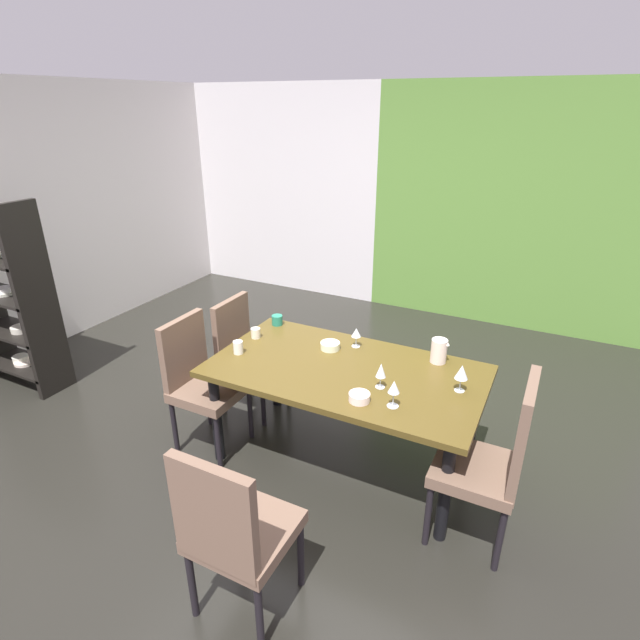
{
  "coord_description": "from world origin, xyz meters",
  "views": [
    {
      "loc": [
        1.73,
        -2.69,
        2.3
      ],
      "look_at": [
        0.24,
        0.26,
        0.85
      ],
      "focal_mm": 28.0,
      "sensor_mm": 36.0,
      "label": 1
    }
  ],
  "objects_px": {
    "chair_head_near": "(233,529)",
    "chair_right_near": "(495,458)",
    "display_shelf": "(7,294)",
    "chair_left_far": "(246,348)",
    "cup_corner": "(238,347)",
    "serving_bowl_south": "(330,346)",
    "cup_near_shelf": "(256,333)",
    "pitcher_left": "(439,351)",
    "serving_bowl_west": "(359,397)",
    "wine_glass_center": "(394,388)",
    "wine_glass_north": "(356,333)",
    "dining_table": "(345,379)",
    "chair_left_near": "(200,378)",
    "wine_glass_near_window": "(462,373)",
    "cup_rear": "(277,320)",
    "wine_glass_east": "(381,371)"
  },
  "relations": [
    {
      "from": "chair_head_near",
      "to": "chair_right_near",
      "type": "xyz_separation_m",
      "value": [
        0.97,
        1.0,
        0.02
      ]
    },
    {
      "from": "display_shelf",
      "to": "chair_left_far",
      "type": "bearing_deg",
      "value": 16.05
    },
    {
      "from": "display_shelf",
      "to": "cup_corner",
      "type": "xyz_separation_m",
      "value": [
        2.22,
        0.16,
        -0.06
      ]
    },
    {
      "from": "serving_bowl_south",
      "to": "cup_near_shelf",
      "type": "xyz_separation_m",
      "value": [
        -0.56,
        -0.08,
        0.01
      ]
    },
    {
      "from": "pitcher_left",
      "to": "serving_bowl_west",
      "type": "bearing_deg",
      "value": -112.96
    },
    {
      "from": "wine_glass_center",
      "to": "serving_bowl_south",
      "type": "relative_size",
      "value": 1.22
    },
    {
      "from": "chair_left_far",
      "to": "wine_glass_north",
      "type": "height_order",
      "value": "chair_left_far"
    },
    {
      "from": "wine_glass_center",
      "to": "cup_near_shelf",
      "type": "xyz_separation_m",
      "value": [
        -1.19,
        0.4,
        -0.08
      ]
    },
    {
      "from": "serving_bowl_south",
      "to": "cup_near_shelf",
      "type": "distance_m",
      "value": 0.57
    },
    {
      "from": "display_shelf",
      "to": "wine_glass_north",
      "type": "distance_m",
      "value": 2.97
    },
    {
      "from": "chair_right_near",
      "to": "pitcher_left",
      "type": "bearing_deg",
      "value": 37.4
    },
    {
      "from": "cup_corner",
      "to": "wine_glass_center",
      "type": "bearing_deg",
      "value": -7.07
    },
    {
      "from": "pitcher_left",
      "to": "dining_table",
      "type": "bearing_deg",
      "value": -144.86
    },
    {
      "from": "dining_table",
      "to": "chair_left_near",
      "type": "distance_m",
      "value": 1.03
    },
    {
      "from": "wine_glass_near_window",
      "to": "cup_corner",
      "type": "height_order",
      "value": "wine_glass_near_window"
    },
    {
      "from": "cup_corner",
      "to": "wine_glass_near_window",
      "type": "bearing_deg",
      "value": 7.51
    },
    {
      "from": "display_shelf",
      "to": "chair_right_near",
      "type": "bearing_deg",
      "value": 0.26
    },
    {
      "from": "chair_right_near",
      "to": "chair_left_near",
      "type": "relative_size",
      "value": 1.09
    },
    {
      "from": "serving_bowl_west",
      "to": "wine_glass_near_window",
      "type": "bearing_deg",
      "value": 37.01
    },
    {
      "from": "chair_right_near",
      "to": "chair_left_far",
      "type": "bearing_deg",
      "value": 74.35
    },
    {
      "from": "dining_table",
      "to": "display_shelf",
      "type": "relative_size",
      "value": 1.08
    },
    {
      "from": "chair_right_near",
      "to": "wine_glass_near_window",
      "type": "bearing_deg",
      "value": 39.74
    },
    {
      "from": "cup_rear",
      "to": "dining_table",
      "type": "bearing_deg",
      "value": -27.64
    },
    {
      "from": "serving_bowl_west",
      "to": "cup_near_shelf",
      "type": "bearing_deg",
      "value": 156.29
    },
    {
      "from": "chair_head_near",
      "to": "chair_right_near",
      "type": "distance_m",
      "value": 1.4
    },
    {
      "from": "wine_glass_east",
      "to": "wine_glass_north",
      "type": "relative_size",
      "value": 1.16
    },
    {
      "from": "chair_left_near",
      "to": "cup_rear",
      "type": "distance_m",
      "value": 0.74
    },
    {
      "from": "chair_left_near",
      "to": "cup_rear",
      "type": "relative_size",
      "value": 11.61
    },
    {
      "from": "chair_right_near",
      "to": "wine_glass_near_window",
      "type": "distance_m",
      "value": 0.52
    },
    {
      "from": "cup_near_shelf",
      "to": "cup_rear",
      "type": "distance_m",
      "value": 0.27
    },
    {
      "from": "chair_head_near",
      "to": "wine_glass_near_window",
      "type": "bearing_deg",
      "value": 62.6
    },
    {
      "from": "dining_table",
      "to": "display_shelf",
      "type": "distance_m",
      "value": 2.99
    },
    {
      "from": "wine_glass_east",
      "to": "serving_bowl_south",
      "type": "height_order",
      "value": "wine_glass_east"
    },
    {
      "from": "chair_left_near",
      "to": "chair_left_far",
      "type": "xyz_separation_m",
      "value": [
        0.01,
        0.55,
        -0.02
      ]
    },
    {
      "from": "pitcher_left",
      "to": "wine_glass_east",
      "type": "bearing_deg",
      "value": -115.76
    },
    {
      "from": "wine_glass_center",
      "to": "dining_table",
      "type": "bearing_deg",
      "value": 146.12
    },
    {
      "from": "serving_bowl_west",
      "to": "cup_corner",
      "type": "relative_size",
      "value": 1.38
    },
    {
      "from": "cup_near_shelf",
      "to": "chair_left_far",
      "type": "bearing_deg",
      "value": 143.88
    },
    {
      "from": "dining_table",
      "to": "cup_rear",
      "type": "distance_m",
      "value": 0.86
    },
    {
      "from": "chair_head_near",
      "to": "wine_glass_north",
      "type": "distance_m",
      "value": 1.63
    },
    {
      "from": "dining_table",
      "to": "pitcher_left",
      "type": "xyz_separation_m",
      "value": [
        0.51,
        0.36,
        0.16
      ]
    },
    {
      "from": "cup_corner",
      "to": "chair_right_near",
      "type": "bearing_deg",
      "value": -4.66
    },
    {
      "from": "dining_table",
      "to": "cup_rear",
      "type": "relative_size",
      "value": 21.21
    },
    {
      "from": "chair_head_near",
      "to": "pitcher_left",
      "type": "distance_m",
      "value": 1.73
    },
    {
      "from": "serving_bowl_west",
      "to": "chair_left_near",
      "type": "bearing_deg",
      "value": 178.29
    },
    {
      "from": "chair_left_far",
      "to": "pitcher_left",
      "type": "distance_m",
      "value": 1.52
    },
    {
      "from": "cup_rear",
      "to": "wine_glass_north",
      "type": "bearing_deg",
      "value": -6.08
    },
    {
      "from": "chair_right_near",
      "to": "display_shelf",
      "type": "bearing_deg",
      "value": 90.26
    },
    {
      "from": "chair_head_near",
      "to": "wine_glass_center",
      "type": "relative_size",
      "value": 5.96
    },
    {
      "from": "chair_left_far",
      "to": "wine_glass_center",
      "type": "distance_m",
      "value": 1.54
    }
  ]
}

